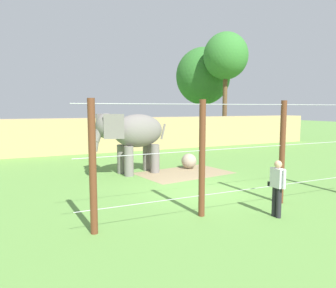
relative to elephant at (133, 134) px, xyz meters
name	(u,v)px	position (x,y,z in m)	size (l,w,h in m)	color
ground_plane	(198,190)	(1.29, -4.02, -1.94)	(120.00, 120.00, 0.00)	#609342
dirt_patch	(184,173)	(2.30, -0.93, -1.94)	(4.34, 2.87, 0.01)	#937F5B
embankment_wall	(112,134)	(1.29, 8.51, -0.72)	(36.00, 1.80, 2.43)	tan
elephant	(133,134)	(0.00, 0.00, 0.00)	(3.93, 1.88, 2.93)	slate
enrichment_ball	(189,161)	(3.10, 0.03, -1.54)	(0.79, 0.79, 0.79)	gray
cable_fence	(244,155)	(1.34, -6.66, -0.23)	(10.19, 0.19, 3.41)	brown
zookeeper	(277,186)	(1.78, -7.67, -1.01)	(0.24, 0.58, 1.67)	#232328
tree_far_left	(226,57)	(13.42, 11.62, 6.11)	(4.27, 4.27, 10.36)	brown
tree_left_of_centre	(203,76)	(13.46, 15.82, 4.62)	(5.85, 5.85, 9.65)	brown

